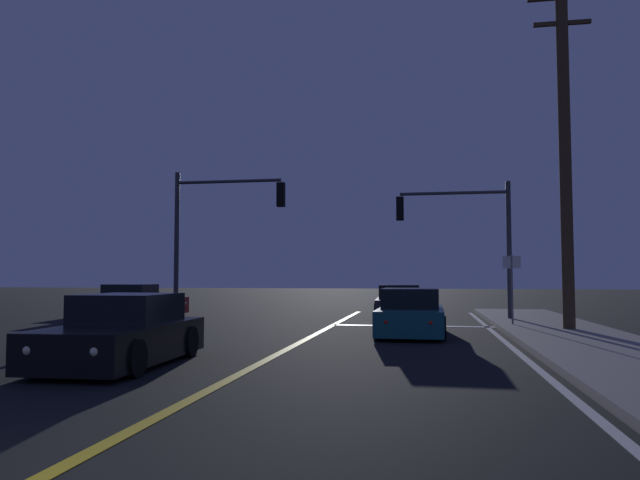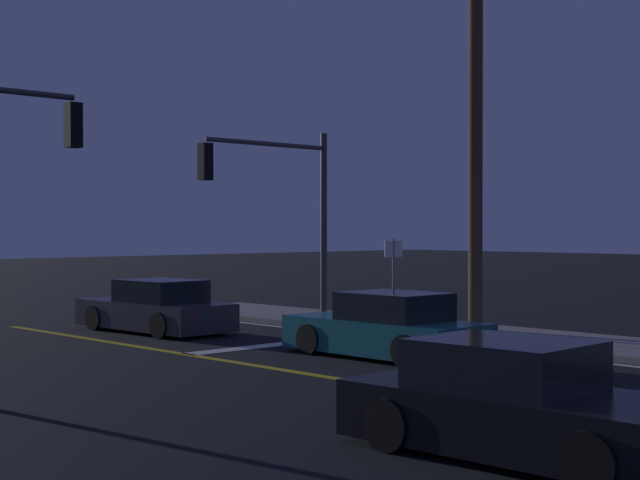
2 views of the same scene
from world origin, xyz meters
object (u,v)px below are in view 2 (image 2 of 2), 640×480
Objects in this scene: car_mid_block_black at (519,407)px; utility_pole_right at (476,111)px; traffic_signal_near_right at (280,195)px; car_distant_tail_charcoal at (156,309)px; street_sign_corner at (393,270)px; car_far_approaching_teal at (387,329)px.

car_mid_block_black is 0.40× the size of utility_pole_right.
car_distant_tail_charcoal is at bearing -36.84° from traffic_signal_near_right.
car_mid_block_black is at bearing -131.53° from street_sign_corner.
car_distant_tail_charcoal is (4.59, 14.20, 0.00)m from car_mid_block_black.
traffic_signal_near_right reaches higher than street_sign_corner.
car_distant_tail_charcoal is 1.94× the size of street_sign_corner.
car_distant_tail_charcoal is 9.47m from utility_pole_right.
utility_pole_right reaches higher than street_sign_corner.
street_sign_corner is at bearing -53.27° from car_distant_tail_charcoal.
car_far_approaching_teal is at bearing -129.72° from car_mid_block_black.
car_mid_block_black is at bearing -110.32° from car_distant_tail_charcoal.
car_far_approaching_teal is at bearing 71.09° from traffic_signal_near_right.
car_distant_tail_charcoal is 0.89× the size of traffic_signal_near_right.
car_distant_tail_charcoal is 4.31m from traffic_signal_near_right.
street_sign_corner reaches higher than car_distant_tail_charcoal.
utility_pole_right reaches higher than car_far_approaching_teal.
traffic_signal_near_right is at bearing 114.70° from street_sign_corner.
street_sign_corner is at bearing -133.72° from car_mid_block_black.
car_distant_tail_charcoal is at bearing 130.35° from utility_pole_right.
traffic_signal_near_right reaches higher than car_mid_block_black.
street_sign_corner reaches higher than car_mid_block_black.
car_far_approaching_teal is 8.63m from car_mid_block_black.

